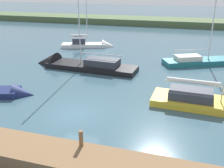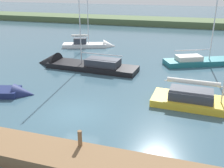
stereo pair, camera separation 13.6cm
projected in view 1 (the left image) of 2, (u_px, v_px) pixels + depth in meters
ground_plane at (76, 113)px, 16.51m from camera, size 200.00×200.00×0.00m
far_shoreline at (158, 24)px, 54.16m from camera, size 180.00×8.00×2.40m
dock_pier at (32, 152)px, 12.05m from camera, size 21.95×2.06×0.66m
mooring_post_far at (81, 138)px, 11.85m from camera, size 0.20×0.20×0.78m
sailboat_behind_pier at (75, 66)px, 25.60m from camera, size 10.78×3.12×11.40m
sailboat_outer_mooring at (92, 46)px, 34.18m from camera, size 7.19×4.04×7.08m
sailboat_far_right at (210, 63)px, 26.89m from camera, size 8.91×5.78×9.54m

